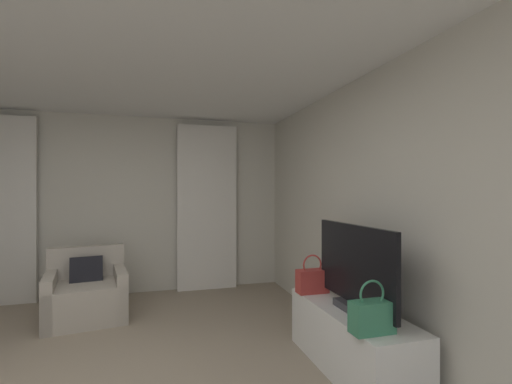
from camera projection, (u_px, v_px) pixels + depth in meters
The scene contains 9 objects.
wall_window at pixel (112, 205), 5.13m from camera, with size 5.12×0.06×2.60m.
wall_right at pixel (397, 215), 2.93m from camera, with size 0.06×6.12×2.60m.
ceiling at pixel (56, 12), 2.22m from camera, with size 5.12×6.12×0.06m, color white.
curtain_right_panel at pixel (207, 207), 5.39m from camera, with size 0.90×0.06×2.50m.
armchair at pixel (86, 295), 4.15m from camera, with size 0.97×0.91×0.81m.
tv_console at pixel (351, 339), 2.95m from camera, with size 0.50×1.39×0.52m.
tv_flatscreen at pixel (354, 269), 2.90m from camera, with size 0.20×1.10×0.70m.
handbag_primary at pixel (312, 280), 3.40m from camera, with size 0.30×0.14×0.37m.
handbag_secondary at pixel (372, 316), 2.44m from camera, with size 0.30×0.14×0.37m.
Camera 1 is at (0.58, -2.48, 1.51)m, focal length 24.78 mm.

